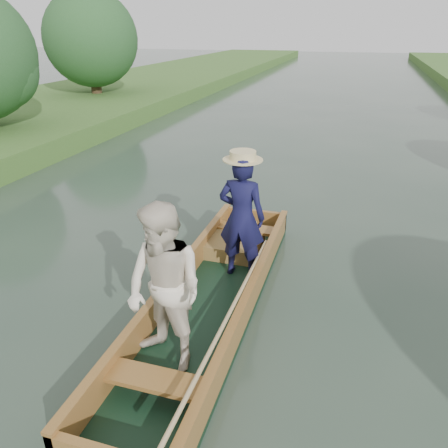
# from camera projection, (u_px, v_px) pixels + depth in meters

# --- Properties ---
(ground) EXTENTS (120.00, 120.00, 0.00)m
(ground) POSITION_uv_depth(u_px,v_px,m) (210.00, 309.00, 5.62)
(ground) COLOR #283D30
(ground) RESTS_ON ground
(trees_far) EXTENTS (23.06, 12.44, 4.75)m
(trees_far) POSITION_uv_depth(u_px,v_px,m) (276.00, 56.00, 12.54)
(trees_far) COLOR #47331E
(trees_far) RESTS_ON ground
(punt) EXTENTS (1.18, 5.00, 1.87)m
(punt) POSITION_uv_depth(u_px,v_px,m) (205.00, 272.00, 5.19)
(punt) COLOR black
(punt) RESTS_ON ground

